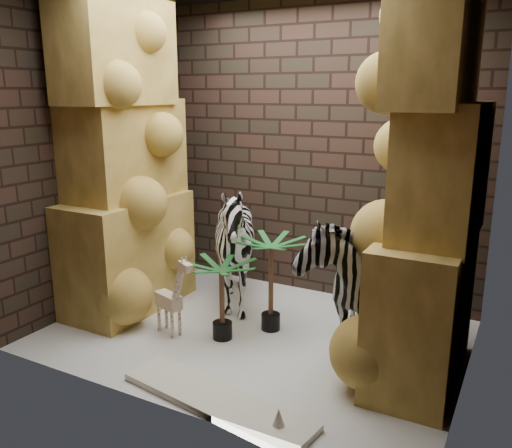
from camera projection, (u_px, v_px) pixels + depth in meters
The scene contains 13 objects.
floor at pixel (253, 335), 4.66m from camera, with size 3.50×3.50×0.00m, color silver.
wall_back at pixel (311, 151), 5.36m from camera, with size 3.50×3.50×0.00m, color #35221B.
wall_front at pixel (155, 191), 3.22m from camera, with size 3.50×3.50×0.00m, color #35221B.
wall_left at pixel (95, 155), 5.09m from camera, with size 3.00×3.00×0.00m, color #35221B.
wall_right at pixel (484, 184), 3.48m from camera, with size 3.00×3.00×0.00m, color #35221B.
rock_pillar_left at pixel (122, 157), 4.93m from camera, with size 0.68×1.30×3.00m, color #E1B256, non-canonical shape.
rock_pillar_right at pixel (432, 180), 3.64m from camera, with size 0.58×1.25×3.00m, color #E1B256, non-canonical shape.
zebra_right at pixel (346, 265), 4.25m from camera, with size 0.67×1.24×1.46m, color white.
zebra_left at pixel (235, 253), 5.05m from camera, with size 1.05×1.30×1.18m, color white.
giraffe_toy at pixel (168, 291), 4.59m from camera, with size 0.41×0.14×0.79m, color beige, non-canonical shape.
palm_front at pixel (271, 284), 4.66m from camera, with size 0.36×0.36×0.88m, color #1F6933, non-canonical shape.
palm_back at pixel (222, 300), 4.50m from camera, with size 0.36×0.36×0.72m, color #1F6933, non-canonical shape.
surfboard at pixel (216, 400), 3.62m from camera, with size 1.50×0.37×0.05m, color silver.
Camera 1 is at (2.05, -3.75, 2.09)m, focal length 36.84 mm.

